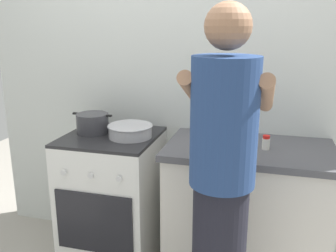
{
  "coord_description": "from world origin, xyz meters",
  "views": [
    {
      "loc": [
        0.63,
        -2.01,
        1.61
      ],
      "look_at": [
        0.05,
        0.12,
        1.0
      ],
      "focal_mm": 39.58,
      "sensor_mm": 36.0,
      "label": 1
    }
  ],
  "objects_px": {
    "mixing_bowl": "(130,130)",
    "utensil_crock": "(216,122)",
    "stove_range": "(113,198)",
    "person": "(221,191)",
    "spice_bottle": "(266,143)",
    "pot": "(93,123)"
  },
  "relations": [
    {
      "from": "mixing_bowl",
      "to": "spice_bottle",
      "type": "xyz_separation_m",
      "value": [
        0.85,
        -0.02,
        -0.01
      ]
    },
    {
      "from": "stove_range",
      "to": "spice_bottle",
      "type": "distance_m",
      "value": 1.11
    },
    {
      "from": "pot",
      "to": "mixing_bowl",
      "type": "xyz_separation_m",
      "value": [
        0.28,
        -0.03,
        -0.02
      ]
    },
    {
      "from": "mixing_bowl",
      "to": "person",
      "type": "distance_m",
      "value": 0.88
    },
    {
      "from": "pot",
      "to": "stove_range",
      "type": "bearing_deg",
      "value": -10.57
    },
    {
      "from": "utensil_crock",
      "to": "pot",
      "type": "bearing_deg",
      "value": -170.31
    },
    {
      "from": "mixing_bowl",
      "to": "utensil_crock",
      "type": "bearing_deg",
      "value": 17.5
    },
    {
      "from": "pot",
      "to": "person",
      "type": "bearing_deg",
      "value": -32.22
    },
    {
      "from": "stove_range",
      "to": "mixing_bowl",
      "type": "height_order",
      "value": "mixing_bowl"
    },
    {
      "from": "pot",
      "to": "utensil_crock",
      "type": "distance_m",
      "value": 0.82
    },
    {
      "from": "mixing_bowl",
      "to": "person",
      "type": "bearing_deg",
      "value": -40.46
    },
    {
      "from": "spice_bottle",
      "to": "person",
      "type": "xyz_separation_m",
      "value": [
        -0.19,
        -0.55,
        -0.08
      ]
    },
    {
      "from": "stove_range",
      "to": "person",
      "type": "relative_size",
      "value": 0.53
    },
    {
      "from": "person",
      "to": "stove_range",
      "type": "bearing_deg",
      "value": 144.72
    },
    {
      "from": "mixing_bowl",
      "to": "person",
      "type": "height_order",
      "value": "person"
    },
    {
      "from": "stove_range",
      "to": "pot",
      "type": "distance_m",
      "value": 0.54
    },
    {
      "from": "person",
      "to": "utensil_crock",
      "type": "bearing_deg",
      "value": 100.51
    },
    {
      "from": "stove_range",
      "to": "pot",
      "type": "bearing_deg",
      "value": 169.43
    },
    {
      "from": "pot",
      "to": "spice_bottle",
      "type": "distance_m",
      "value": 1.13
    },
    {
      "from": "stove_range",
      "to": "person",
      "type": "height_order",
      "value": "person"
    },
    {
      "from": "mixing_bowl",
      "to": "utensil_crock",
      "type": "distance_m",
      "value": 0.56
    },
    {
      "from": "pot",
      "to": "person",
      "type": "distance_m",
      "value": 1.12
    }
  ]
}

